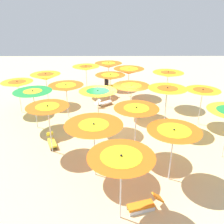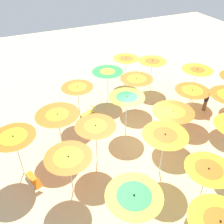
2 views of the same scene
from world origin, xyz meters
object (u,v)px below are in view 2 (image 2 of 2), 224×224
(beach_umbrella_1, at_px, (208,171))
(beach_umbrella_16, at_px, (58,118))
(beach_umbrella_10, at_px, (69,160))
(beach_umbrella_15, at_px, (14,140))
(beach_umbrella_5, at_px, (134,198))
(lounger_1, at_px, (88,113))
(beach_umbrella_12, at_px, (127,100))
(beach_ball, at_px, (171,145))
(lounger_4, at_px, (178,114))
(beach_umbrella_18, at_px, (108,74))
(beach_umbrella_6, at_px, (165,137))
(beach_umbrella_14, at_px, (152,64))
(beach_umbrella_8, at_px, (192,93))
(beach_umbrella_7, at_px, (173,114))
(beach_umbrella_17, at_px, (78,90))
(beachgoer_0, at_px, (206,99))
(lounger_0, at_px, (33,180))
(beach_umbrella_9, at_px, (197,72))
(beach_umbrella_13, at_px, (136,81))
(beach_umbrella_11, at_px, (96,129))

(beach_umbrella_1, relative_size, beach_umbrella_16, 0.92)
(beach_umbrella_10, xyz_separation_m, beach_umbrella_15, (2.03, 1.93, 0.17))
(beach_umbrella_5, bearing_deg, lounger_1, -7.42)
(beach_umbrella_16, xyz_separation_m, lounger_1, (2.31, -2.33, -1.91))
(beach_umbrella_10, distance_m, beach_umbrella_12, 5.20)
(beach_umbrella_15, xyz_separation_m, beach_ball, (-1.49, -7.78, -2.03))
(lounger_4, bearing_deg, beach_umbrella_18, -177.29)
(beach_umbrella_6, bearing_deg, beach_umbrella_15, 66.44)
(beach_umbrella_14, bearing_deg, lounger_4, 175.28)
(beach_umbrella_8, xyz_separation_m, beach_umbrella_18, (4.21, 3.70, 0.08))
(beach_umbrella_7, xyz_separation_m, beach_umbrella_17, (4.05, 4.00, 0.24))
(beach_umbrella_15, height_order, beachgoer_0, beach_umbrella_15)
(beach_umbrella_10, bearing_deg, beach_umbrella_12, -54.60)
(beach_umbrella_8, distance_m, beach_umbrella_18, 5.61)
(beach_umbrella_8, bearing_deg, beach_umbrella_12, 80.88)
(beach_umbrella_7, relative_size, lounger_0, 1.70)
(beach_umbrella_14, relative_size, lounger_0, 1.72)
(beach_umbrella_14, height_order, beach_umbrella_18, beach_umbrella_18)
(beach_umbrella_7, distance_m, lounger_4, 3.05)
(lounger_1, bearing_deg, beach_umbrella_9, 148.49)
(beach_umbrella_8, xyz_separation_m, beach_umbrella_13, (2.64, 2.33, -0.02))
(beach_umbrella_13, relative_size, beach_umbrella_18, 0.96)
(beach_umbrella_11, height_order, beach_umbrella_17, beach_umbrella_11)
(beach_umbrella_10, xyz_separation_m, lounger_0, (1.23, 1.59, -1.82))
(beach_umbrella_5, height_order, beach_ball, beach_umbrella_5)
(beach_umbrella_12, bearing_deg, beach_umbrella_1, -173.17)
(beach_umbrella_13, xyz_separation_m, beach_ball, (-4.46, 0.11, -1.77))
(beach_umbrella_8, bearing_deg, beach_umbrella_7, 119.45)
(beach_umbrella_17, bearing_deg, beach_umbrella_8, -113.95)
(beach_umbrella_13, relative_size, lounger_1, 1.80)
(lounger_0, bearing_deg, beach_umbrella_14, -76.97)
(lounger_1, bearing_deg, lounger_0, 20.76)
(beach_umbrella_14, height_order, beach_umbrella_17, beach_umbrella_17)
(beach_umbrella_9, height_order, lounger_1, beach_umbrella_9)
(beach_umbrella_6, xyz_separation_m, beach_umbrella_12, (3.69, 0.04, -0.14))
(beach_umbrella_1, height_order, beachgoer_0, beach_umbrella_1)
(beach_umbrella_1, bearing_deg, lounger_0, 58.08)
(beach_umbrella_12, xyz_separation_m, lounger_0, (-1.78, 5.82, -1.95))
(beach_umbrella_10, distance_m, lounger_1, 6.18)
(beach_umbrella_11, bearing_deg, lounger_1, -12.93)
(beach_umbrella_5, distance_m, beach_umbrella_16, 5.95)
(beach_umbrella_5, bearing_deg, beach_umbrella_17, -3.42)
(beach_umbrella_16, bearing_deg, beach_umbrella_13, -70.35)
(beach_umbrella_9, height_order, beach_umbrella_16, beach_umbrella_16)
(beach_umbrella_13, distance_m, beach_umbrella_14, 2.89)
(beach_umbrella_12, relative_size, lounger_0, 1.82)
(beach_umbrella_15, xyz_separation_m, lounger_4, (0.75, -9.84, -1.99))
(beach_umbrella_10, relative_size, beach_umbrella_18, 1.01)
(beach_umbrella_9, bearing_deg, lounger_0, 104.15)
(beach_umbrella_10, xyz_separation_m, lounger_1, (5.29, -2.62, -1.82))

